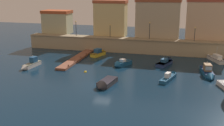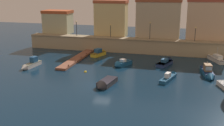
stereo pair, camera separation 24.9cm
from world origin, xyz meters
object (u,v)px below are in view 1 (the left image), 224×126
object	(u,v)px
quay_lamp_0	(76,26)
quay_lamp_3	(195,31)
quay_lamp_1	(110,28)
moored_boat_4	(121,64)
moored_boat_3	(170,76)
moored_boat_9	(99,53)
moored_boat_0	(208,72)
moored_boat_11	(214,58)
quay_lamp_2	(150,28)
moored_boat_6	(105,84)
mooring_buoy_1	(85,72)
moored_boat_10	(30,65)
moored_boat_2	(166,62)

from	to	relation	value
quay_lamp_0	quay_lamp_3	xyz separation A→B (m)	(26.75, 0.00, -0.26)
quay_lamp_1	moored_boat_4	world-z (taller)	quay_lamp_1
quay_lamp_3	quay_lamp_0	bearing A→B (deg)	180.00
moored_boat_3	moored_boat_9	size ratio (longest dim) A/B	1.24
quay_lamp_3	moored_boat_9	xyz separation A→B (m)	(-19.61, -4.76, -4.71)
moored_boat_0	moored_boat_11	world-z (taller)	moored_boat_11
quay_lamp_2	moored_boat_11	world-z (taller)	quay_lamp_2
moored_boat_0	moored_boat_6	size ratio (longest dim) A/B	1.34
moored_boat_3	moored_boat_4	world-z (taller)	moored_boat_4
mooring_buoy_1	moored_boat_9	bearing A→B (deg)	95.50
quay_lamp_3	moored_boat_9	world-z (taller)	quay_lamp_3
moored_boat_10	moored_boat_11	distance (m)	35.92
quay_lamp_3	moored_boat_4	xyz separation A→B (m)	(-13.22, -11.64, -4.82)
quay_lamp_3	quay_lamp_1	bearing A→B (deg)	-180.00
quay_lamp_3	moored_boat_10	size ratio (longest dim) A/B	0.56
moored_boat_2	quay_lamp_1	bearing A→B (deg)	78.12
moored_boat_11	quay_lamp_1	bearing A→B (deg)	59.45
quay_lamp_3	moored_boat_0	size ratio (longest dim) A/B	0.43
quay_lamp_2	quay_lamp_3	distance (m)	9.55
quay_lamp_0	moored_boat_6	world-z (taller)	quay_lamp_0
moored_boat_9	quay_lamp_2	bearing A→B (deg)	-45.87
moored_boat_6	moored_boat_3	bearing A→B (deg)	133.36
moored_boat_11	mooring_buoy_1	xyz separation A→B (m)	(-22.42, -14.01, -0.52)
moored_boat_2	moored_boat_10	world-z (taller)	moored_boat_10
quay_lamp_2	moored_boat_4	world-z (taller)	quay_lamp_2
moored_boat_9	moored_boat_10	world-z (taller)	moored_boat_10
moored_boat_9	moored_boat_11	world-z (taller)	moored_boat_11
moored_boat_4	moored_boat_9	xyz separation A→B (m)	(-6.39, 6.88, 0.11)
quay_lamp_1	moored_boat_0	xyz separation A→B (m)	(20.53, -13.78, -4.67)
quay_lamp_0	moored_boat_0	size ratio (longest dim) A/B	0.49
quay_lamp_0	mooring_buoy_1	xyz separation A→B (m)	(8.33, -17.10, -5.52)
quay_lamp_1	moored_boat_3	distance (m)	22.86
quay_lamp_3	moored_boat_9	distance (m)	20.72
quay_lamp_2	moored_boat_10	size ratio (longest dim) A/B	0.69
quay_lamp_2	moored_boat_2	bearing A→B (deg)	-61.94
moored_boat_4	moored_boat_9	world-z (taller)	moored_boat_9
moored_boat_0	moored_boat_4	xyz separation A→B (m)	(-15.26, 2.14, -0.14)
quay_lamp_1	mooring_buoy_1	bearing A→B (deg)	-89.76
moored_boat_3	moored_boat_6	bearing A→B (deg)	140.79
quay_lamp_0	moored_boat_9	distance (m)	9.92
moored_boat_10	mooring_buoy_1	size ratio (longest dim) A/B	10.77
moored_boat_2	moored_boat_9	distance (m)	14.87
quay_lamp_3	moored_boat_3	bearing A→B (deg)	-103.19
quay_lamp_1	moored_boat_6	distance (m)	24.20
quay_lamp_0	moored_boat_0	bearing A→B (deg)	-25.58
quay_lamp_3	moored_boat_10	distance (m)	34.03
quay_lamp_1	quay_lamp_3	bearing A→B (deg)	0.00
quay_lamp_0	moored_boat_3	world-z (taller)	quay_lamp_0
moored_boat_3	moored_boat_10	size ratio (longest dim) A/B	1.16
quay_lamp_0	moored_boat_4	bearing A→B (deg)	-40.71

